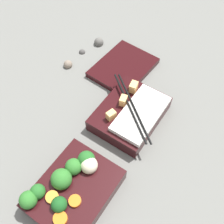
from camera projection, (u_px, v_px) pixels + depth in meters
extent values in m
plane|color=slate|center=(106.00, 153.00, 0.62)|extent=(3.00, 3.00, 0.00)
cube|color=black|center=(75.00, 191.00, 0.55)|extent=(0.18, 0.14, 0.04)
sphere|color=#2D7028|center=(61.00, 179.00, 0.53)|extent=(0.04, 0.04, 0.04)
sphere|color=#236023|center=(86.00, 160.00, 0.56)|extent=(0.04, 0.04, 0.04)
sphere|color=#19511E|center=(60.00, 205.00, 0.50)|extent=(0.03, 0.03, 0.03)
sphere|color=#236023|center=(38.00, 192.00, 0.52)|extent=(0.03, 0.03, 0.03)
sphere|color=#2D7028|center=(74.00, 167.00, 0.55)|extent=(0.04, 0.04, 0.04)
sphere|color=#2D7028|center=(28.00, 200.00, 0.51)|extent=(0.04, 0.04, 0.04)
cylinder|color=orange|center=(52.00, 197.00, 0.52)|extent=(0.04, 0.04, 0.01)
cylinder|color=orange|center=(60.00, 219.00, 0.49)|extent=(0.03, 0.03, 0.01)
cylinder|color=orange|center=(75.00, 201.00, 0.51)|extent=(0.03, 0.03, 0.01)
sphere|color=beige|center=(89.00, 165.00, 0.55)|extent=(0.04, 0.04, 0.04)
cube|color=black|center=(130.00, 114.00, 0.66)|extent=(0.18, 0.14, 0.04)
cube|color=white|center=(141.00, 114.00, 0.63)|extent=(0.16, 0.08, 0.01)
cube|color=#EAB266|center=(111.00, 115.00, 0.62)|extent=(0.02, 0.02, 0.02)
cube|color=#EAB266|center=(123.00, 100.00, 0.64)|extent=(0.03, 0.02, 0.02)
cube|color=#EAB266|center=(133.00, 87.00, 0.67)|extent=(0.03, 0.02, 0.02)
cylinder|color=black|center=(132.00, 106.00, 0.63)|extent=(0.14, 0.17, 0.01)
cylinder|color=black|center=(129.00, 106.00, 0.63)|extent=(0.14, 0.17, 0.01)
cube|color=black|center=(123.00, 68.00, 0.77)|extent=(0.19, 0.15, 0.02)
sphere|color=#7A6B5B|center=(68.00, 65.00, 0.77)|extent=(0.03, 0.03, 0.03)
sphere|color=#474442|center=(82.00, 51.00, 0.81)|extent=(0.02, 0.02, 0.02)
sphere|color=#595651|center=(99.00, 42.00, 0.83)|extent=(0.03, 0.03, 0.03)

